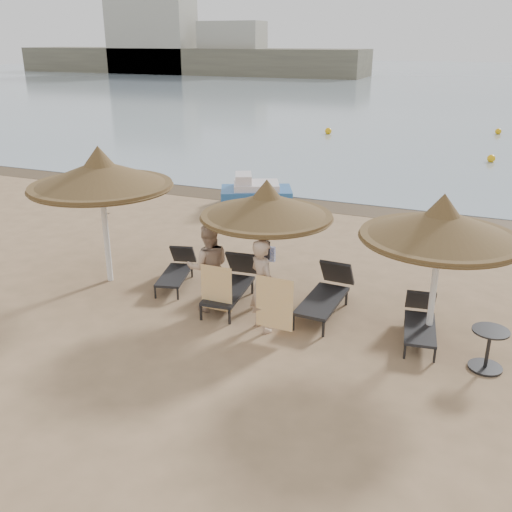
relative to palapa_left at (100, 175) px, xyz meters
The scene contains 22 objects.
ground 4.87m from the palapa_left, 14.52° to the right, with size 160.00×160.00×0.00m, color #A17E59.
sea 79.11m from the palapa_left, 87.11° to the left, with size 200.00×140.00×0.03m, color gray.
wet_sand_strip 9.62m from the palapa_left, 64.51° to the left, with size 200.00×1.60×0.01m, color brown.
far_shore 79.64m from the palapa_left, 105.37° to the left, with size 150.00×54.80×12.00m.
palapa_left is the anchor object (origin of this frame).
palapa_center 3.97m from the palapa_left, ahead, with size 2.81×2.81×2.79m.
palapa_right 7.47m from the palapa_left, ahead, with size 2.94×2.94×2.92m.
lounger_far_left 2.79m from the palapa_left, 17.55° to the left, with size 0.99×1.82×0.78m.
lounger_near_left 3.88m from the palapa_left, ahead, with size 0.90×2.15×0.94m.
lounger_near_right 5.73m from the palapa_left, ahead, with size 0.78×2.12×0.94m.
lounger_far_right 7.62m from the palapa_left, ahead, with size 0.82×1.81×0.78m.
side_table 8.85m from the palapa_left, ahead, with size 0.63×0.63×0.77m.
person_left 3.31m from the palapa_left, ahead, with size 1.02×0.67×2.23m, color tan.
person_right 4.66m from the palapa_left, 11.44° to the right, with size 1.02×0.66×2.22m, color tan.
towel_left 3.88m from the palapa_left, 13.80° to the right, with size 0.70×0.02×0.98m.
towel_right 5.16m from the palapa_left, 13.53° to the right, with size 0.76×0.04×1.07m.
bag_patterned 4.25m from the palapa_left, ahead, with size 0.26×0.09×0.33m.
bag_dark 4.15m from the palapa_left, ahead, with size 0.28×0.15×0.38m.
pedal_boat 7.78m from the palapa_left, 84.73° to the left, with size 2.80×2.31×1.13m.
buoy_left 23.94m from the palapa_left, 93.23° to the left, with size 0.41×0.41×0.41m, color #F3AC0B.
buoy_mid 29.02m from the palapa_left, 73.47° to the left, with size 0.37×0.37×0.37m, color #F3AC0B.
buoy_extra 20.41m from the palapa_left, 66.50° to the left, with size 0.37×0.37×0.37m, color #F3AC0B.
Camera 1 is at (4.17, -9.32, 5.48)m, focal length 40.00 mm.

